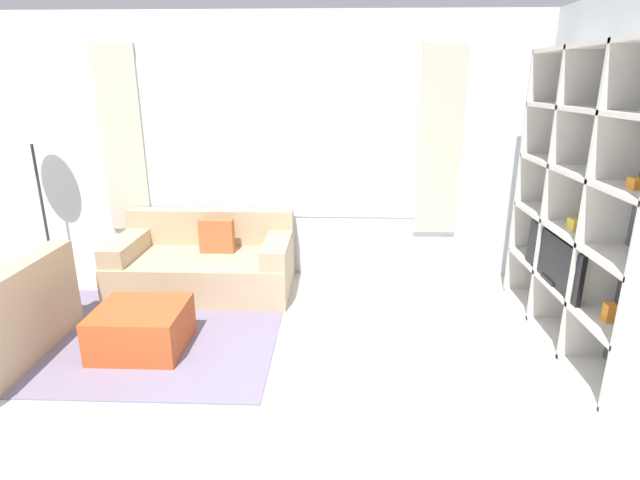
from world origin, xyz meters
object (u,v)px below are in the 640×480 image
ottoman (142,329)px  floor_lamp (30,137)px  shelving_unit (588,206)px  couch_main (205,263)px

ottoman → floor_lamp: (-1.52, 1.43, 1.33)m
shelving_unit → couch_main: 3.49m
couch_main → floor_lamp: 2.13m
shelving_unit → floor_lamp: size_ratio=1.34×
shelving_unit → floor_lamp: 5.11m
couch_main → floor_lamp: size_ratio=1.01×
shelving_unit → couch_main: (-3.25, 0.93, -0.86)m
shelving_unit → floor_lamp: bearing=167.2°
floor_lamp → couch_main: bearing=-6.7°
couch_main → ottoman: bearing=-99.1°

